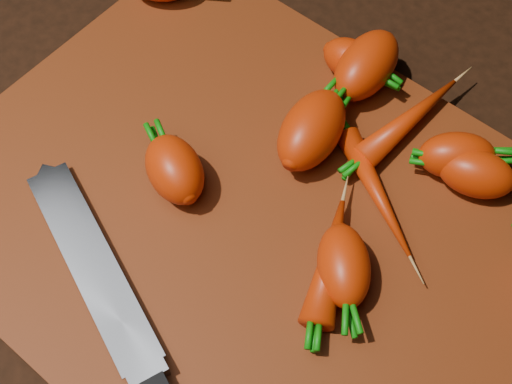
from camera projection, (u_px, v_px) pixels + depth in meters
The scene contains 13 objects.
ground at pixel (248, 221), 0.60m from camera, with size 2.00×2.00×0.01m, color black.
cutting_board at pixel (248, 215), 0.59m from camera, with size 0.50×0.40×0.01m, color #5D2209.
carrot_1 at pixel (175, 169), 0.58m from camera, with size 0.07×0.04×0.04m, color red.
carrot_2 at pixel (367, 65), 0.63m from camera, with size 0.08×0.05×0.05m, color red.
carrot_3 at pixel (312, 130), 0.59m from camera, with size 0.08×0.05×0.05m, color red.
carrot_4 at pixel (476, 173), 0.58m from camera, with size 0.06×0.04×0.04m, color red.
carrot_5 at pixel (352, 61), 0.64m from camera, with size 0.06×0.04×0.04m, color red.
carrot_7 at pixel (410, 119), 0.61m from camera, with size 0.12×0.03×0.03m, color red.
carrot_8 at pixel (377, 193), 0.58m from camera, with size 0.12×0.02×0.02m, color red.
carrot_9 at pixel (330, 260), 0.55m from camera, with size 0.11×0.03×0.03m, color red.
carrot_10 at pixel (344, 266), 0.54m from camera, with size 0.07×0.04×0.04m, color red.
carrot_11 at pixel (457, 156), 0.59m from camera, with size 0.06×0.04×0.04m, color red.
knife at pixel (101, 282), 0.54m from camera, with size 0.30×0.13×0.02m.
Camera 1 is at (0.18, -0.21, 0.52)m, focal length 50.00 mm.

